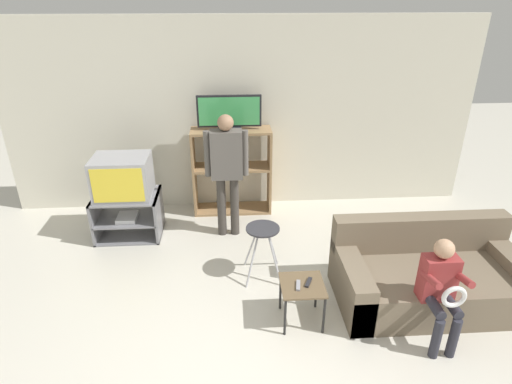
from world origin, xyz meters
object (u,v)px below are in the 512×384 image
(remote_control_black, at_px, (308,282))
(couch, at_px, (428,276))
(tv_stand, at_px, (128,215))
(person_standing_adult, at_px, (227,165))
(media_shelf, at_px, (232,170))
(folding_stool, at_px, (263,236))
(remote_control_white, at_px, (298,285))
(television_flat, at_px, (229,114))
(person_seated_child, at_px, (441,286))
(snack_table, at_px, (302,290))
(television_main, at_px, (122,177))

(remote_control_black, bearing_deg, couch, 35.39)
(tv_stand, distance_m, couch, 3.59)
(couch, xyz_separation_m, person_standing_adult, (-2.00, 1.41, 0.69))
(media_shelf, height_order, folding_stool, media_shelf)
(media_shelf, xyz_separation_m, remote_control_white, (0.57, -2.33, -0.18))
(television_flat, height_order, person_standing_adult, television_flat)
(remote_control_white, height_order, person_seated_child, person_seated_child)
(folding_stool, relative_size, remote_control_black, 4.23)
(folding_stool, distance_m, couch, 1.73)
(remote_control_white, xyz_separation_m, couch, (1.37, 0.27, -0.17))
(television_flat, relative_size, person_seated_child, 0.85)
(television_flat, distance_m, person_seated_child, 3.25)
(snack_table, bearing_deg, remote_control_black, 12.61)
(folding_stool, height_order, remote_control_black, folding_stool)
(person_standing_adult, bearing_deg, snack_table, -67.97)
(snack_table, xyz_separation_m, remote_control_black, (0.06, 0.01, 0.07))
(person_seated_child, bearing_deg, television_flat, 124.24)
(remote_control_white, bearing_deg, television_main, 147.41)
(television_main, xyz_separation_m, person_standing_adult, (1.28, -0.08, 0.15))
(television_main, xyz_separation_m, remote_control_white, (1.90, -1.76, -0.37))
(television_main, relative_size, remote_control_black, 4.69)
(tv_stand, distance_m, television_main, 0.53)
(tv_stand, distance_m, person_seated_child, 3.70)
(television_main, distance_m, remote_control_white, 2.62)
(television_main, height_order, person_standing_adult, person_standing_adult)
(television_main, distance_m, folding_stool, 1.94)
(television_main, distance_m, person_standing_adult, 1.29)
(television_flat, distance_m, couch, 3.06)
(tv_stand, xyz_separation_m, television_flat, (1.32, 0.58, 1.14))
(tv_stand, bearing_deg, folding_stool, -31.16)
(snack_table, height_order, person_standing_adult, person_standing_adult)
(person_standing_adult, bearing_deg, remote_control_black, -66.11)
(couch, bearing_deg, person_seated_child, -108.58)
(person_seated_child, bearing_deg, snack_table, 165.64)
(television_flat, relative_size, remote_control_white, 5.81)
(media_shelf, relative_size, folding_stool, 1.96)
(person_standing_adult, bearing_deg, television_main, 176.63)
(remote_control_black, distance_m, person_standing_adult, 1.87)
(television_flat, height_order, snack_table, television_flat)
(media_shelf, xyz_separation_m, remote_control_black, (0.67, -2.29, -0.18))
(television_flat, bearing_deg, couch, -46.52)
(television_main, height_order, television_flat, television_flat)
(person_standing_adult, distance_m, person_seated_child, 2.69)
(remote_control_white, bearing_deg, folding_stool, 119.24)
(television_flat, bearing_deg, remote_control_black, -73.47)
(couch, bearing_deg, media_shelf, 133.27)
(media_shelf, xyz_separation_m, couch, (1.94, -2.06, -0.35))
(tv_stand, relative_size, folding_stool, 1.32)
(folding_stool, bearing_deg, media_shelf, 100.85)
(media_shelf, height_order, remote_control_black, media_shelf)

